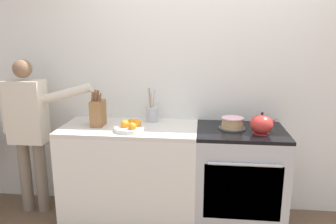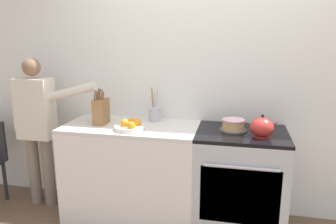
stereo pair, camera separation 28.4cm
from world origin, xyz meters
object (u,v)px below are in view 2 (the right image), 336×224
at_px(layer_cake, 233,125).
at_px(fruit_bowl, 130,126).
at_px(knife_block, 101,111).
at_px(stove_range, 239,181).
at_px(person_baker, 37,121).
at_px(utensil_crock, 155,113).
at_px(tea_kettle, 262,127).

height_order(layer_cake, fruit_bowl, layer_cake).
bearing_deg(knife_block, fruit_bowl, -22.28).
bearing_deg(stove_range, fruit_bowl, -172.29).
bearing_deg(fruit_bowl, person_baker, 171.20).
bearing_deg(utensil_crock, person_baker, -172.03).
bearing_deg(fruit_bowl, layer_cake, 10.48).
relative_size(stove_range, knife_block, 2.79).
bearing_deg(knife_block, person_baker, 178.05).
bearing_deg(stove_range, layer_cake, 156.51).
height_order(layer_cake, tea_kettle, tea_kettle).
bearing_deg(utensil_crock, stove_range, -12.92).
bearing_deg(fruit_bowl, stove_range, 7.71).
bearing_deg(layer_cake, tea_kettle, -28.08).
bearing_deg(stove_range, person_baker, 179.22).
height_order(tea_kettle, fruit_bowl, tea_kettle).
relative_size(tea_kettle, fruit_bowl, 0.90).
relative_size(tea_kettle, utensil_crock, 0.71).
relative_size(knife_block, utensil_crock, 0.99).
height_order(knife_block, utensil_crock, utensil_crock).
relative_size(stove_range, person_baker, 0.61).
bearing_deg(utensil_crock, layer_cake, -11.76).
bearing_deg(knife_block, layer_cake, 1.43).
bearing_deg(person_baker, utensil_crock, 17.42).
xyz_separation_m(tea_kettle, person_baker, (-2.11, 0.12, -0.10)).
height_order(layer_cake, knife_block, knife_block).
xyz_separation_m(stove_range, knife_block, (-1.28, 0.00, 0.57)).
distance_m(tea_kettle, fruit_bowl, 1.11).
relative_size(tea_kettle, knife_block, 0.71).
xyz_separation_m(knife_block, person_baker, (-0.68, 0.02, -0.14)).
relative_size(stove_range, fruit_bowl, 3.52).
relative_size(layer_cake, tea_kettle, 1.02).
distance_m(tea_kettle, knife_block, 1.43).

